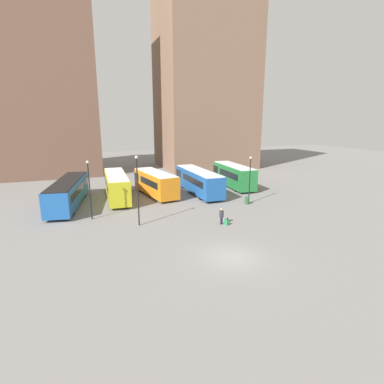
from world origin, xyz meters
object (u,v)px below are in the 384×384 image
(traveler, at_px, (221,215))
(lamp_post_1, at_px, (89,185))
(lamp_post_0, at_px, (138,186))
(lamp_post_2, at_px, (250,176))
(bus_1, at_px, (117,185))
(suitcase, at_px, (226,222))
(bus_0, at_px, (68,192))
(bus_2, at_px, (155,183))
(bus_3, at_px, (198,180))
(bus_4, at_px, (233,175))
(trash_bin, at_px, (247,201))

(traveler, relative_size, lamp_post_1, 0.27)
(lamp_post_0, xyz_separation_m, lamp_post_2, (13.67, 3.17, -0.51))
(bus_1, bearing_deg, suitcase, -145.59)
(suitcase, bearing_deg, bus_0, 31.72)
(lamp_post_2, bearing_deg, lamp_post_0, -166.93)
(bus_0, relative_size, lamp_post_1, 2.16)
(bus_2, bearing_deg, lamp_post_0, 149.86)
(bus_3, xyz_separation_m, lamp_post_2, (3.70, -7.04, 1.58))
(bus_3, relative_size, lamp_post_2, 2.06)
(bus_1, height_order, bus_3, bus_1)
(traveler, height_order, lamp_post_1, lamp_post_1)
(bus_3, relative_size, traveler, 7.28)
(lamp_post_1, bearing_deg, bus_4, 22.89)
(bus_1, xyz_separation_m, lamp_post_1, (-3.32, -7.24, 1.69))
(suitcase, height_order, lamp_post_0, lamp_post_0)
(bus_2, distance_m, bus_3, 5.79)
(bus_0, height_order, lamp_post_0, lamp_post_0)
(bus_0, distance_m, lamp_post_1, 6.78)
(bus_4, bearing_deg, suitcase, 152.84)
(bus_4, bearing_deg, bus_2, 98.05)
(bus_4, height_order, lamp_post_2, lamp_post_2)
(bus_1, xyz_separation_m, traveler, (8.13, -13.12, -0.81))
(bus_1, distance_m, suitcase, 16.00)
(bus_0, height_order, lamp_post_2, lamp_post_2)
(bus_2, relative_size, lamp_post_0, 1.45)
(bus_1, height_order, bus_2, bus_1)
(lamp_post_0, bearing_deg, traveler, -18.09)
(bus_4, height_order, traveler, bus_4)
(lamp_post_0, relative_size, lamp_post_2, 1.18)
(bus_2, xyz_separation_m, bus_4, (12.07, 1.10, 0.08))
(lamp_post_2, distance_m, trash_bin, 2.89)
(lamp_post_1, height_order, lamp_post_2, lamp_post_1)
(suitcase, height_order, lamp_post_2, lamp_post_2)
(bus_4, xyz_separation_m, trash_bin, (-3.01, -9.15, -1.32))
(bus_2, height_order, lamp_post_1, lamp_post_1)
(lamp_post_1, bearing_deg, bus_2, 42.05)
(bus_0, height_order, bus_2, bus_2)
(lamp_post_0, xyz_separation_m, lamp_post_1, (-4.09, 3.48, -0.36))
(lamp_post_0, height_order, lamp_post_1, lamp_post_0)
(lamp_post_1, bearing_deg, lamp_post_0, -40.36)
(bus_1, bearing_deg, lamp_post_0, -173.72)
(bus_2, bearing_deg, lamp_post_2, -138.67)
(lamp_post_2, bearing_deg, bus_2, 140.38)
(traveler, bearing_deg, bus_3, -28.56)
(bus_3, bearing_deg, bus_2, 82.03)
(lamp_post_0, bearing_deg, trash_bin, 12.43)
(bus_2, distance_m, traveler, 13.77)
(bus_0, distance_m, bus_1, 5.65)
(trash_bin, bearing_deg, lamp_post_2, 32.78)
(bus_3, bearing_deg, traveler, 168.02)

